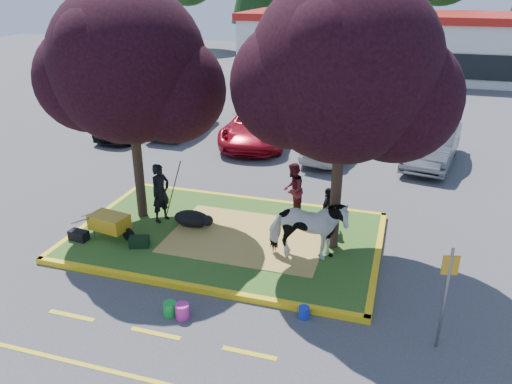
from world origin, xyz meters
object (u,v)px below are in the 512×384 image
(bucket_pink, at_px, (182,311))
(bucket_blue, at_px, (304,312))
(sign_post, at_px, (446,289))
(car_black, at_px, (132,120))
(handler, at_px, (161,193))
(cow, at_px, (307,229))
(calf, at_px, (192,219))
(bucket_green, at_px, (170,309))
(car_silver, at_px, (183,116))
(wheelbarrow, at_px, (110,222))

(bucket_pink, bearing_deg, bucket_blue, 17.02)
(sign_post, xyz_separation_m, bucket_pink, (-5.15, -0.63, -1.17))
(sign_post, relative_size, bucket_blue, 8.55)
(car_black, bearing_deg, handler, -52.58)
(cow, xyz_separation_m, bucket_pink, (-2.07, -2.91, -0.81))
(calf, height_order, bucket_pink, calf)
(handler, height_order, sign_post, sign_post)
(handler, bearing_deg, bucket_pink, -127.29)
(sign_post, relative_size, car_black, 0.51)
(bucket_green, bearing_deg, car_silver, 113.45)
(handler, distance_m, sign_post, 8.19)
(handler, bearing_deg, bucket_blue, -101.57)
(bucket_pink, bearing_deg, car_black, 123.98)
(wheelbarrow, relative_size, car_silver, 0.40)
(wheelbarrow, xyz_separation_m, bucket_blue, (5.69, -1.67, -0.50))
(car_black, bearing_deg, bucket_green, -54.54)
(wheelbarrow, xyz_separation_m, bucket_pink, (3.22, -2.43, -0.46))
(wheelbarrow, relative_size, bucket_blue, 7.14)
(bucket_pink, relative_size, car_black, 0.08)
(wheelbarrow, bearing_deg, sign_post, -2.78)
(sign_post, xyz_separation_m, car_black, (-12.99, 11.00, -0.60))
(cow, relative_size, bucket_green, 6.47)
(handler, relative_size, car_silver, 0.38)
(handler, xyz_separation_m, wheelbarrow, (-0.83, -1.41, -0.39))
(cow, bearing_deg, car_silver, 31.11)
(car_black, bearing_deg, car_silver, 34.57)
(wheelbarrow, relative_size, bucket_green, 6.06)
(handler, height_order, car_silver, handler)
(handler, xyz_separation_m, car_black, (-5.46, 7.80, -0.29))
(bucket_green, relative_size, bucket_blue, 1.18)
(calf, distance_m, wheelbarrow, 2.24)
(handler, relative_size, bucket_blue, 6.73)
(cow, distance_m, bucket_blue, 2.34)
(wheelbarrow, bearing_deg, cow, 14.47)
(sign_post, relative_size, bucket_green, 7.25)
(calf, relative_size, handler, 0.61)
(handler, xyz_separation_m, car_silver, (-3.49, 9.04, -0.26))
(bucket_green, height_order, car_silver, car_silver)
(wheelbarrow, bearing_deg, calf, 45.41)
(bucket_blue, relative_size, car_black, 0.06)
(handler, height_order, car_black, handler)
(car_silver, bearing_deg, wheelbarrow, 105.20)
(handler, xyz_separation_m, sign_post, (7.54, -3.20, 0.32))
(bucket_pink, xyz_separation_m, car_black, (-7.84, 11.64, 0.57))
(calf, height_order, wheelbarrow, wheelbarrow)
(bucket_blue, bearing_deg, car_black, 133.47)
(calf, distance_m, bucket_green, 3.91)
(handler, bearing_deg, car_silver, 41.88)
(cow, xyz_separation_m, car_black, (-9.92, 8.73, -0.25))
(bucket_pink, distance_m, car_silver, 14.16)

